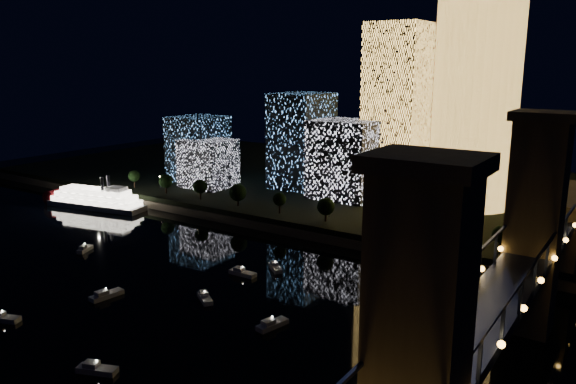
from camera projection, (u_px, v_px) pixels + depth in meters
name	position (u px, v px, depth m)	size (l,w,h in m)	color
ground	(165.00, 340.00, 124.46)	(520.00, 520.00, 0.00)	black
far_bank	(425.00, 194.00, 253.35)	(420.00, 160.00, 5.00)	black
seawall	(342.00, 240.00, 190.46)	(420.00, 6.00, 3.00)	#6B5E4C
tower_cylindrical	(476.00, 92.00, 214.26)	(34.00, 34.00, 88.55)	#F0B14D
tower_rectangular	(396.00, 111.00, 233.44)	(22.42, 22.42, 71.35)	#F0B14D
midrise_blocks	(274.00, 150.00, 251.91)	(99.63, 47.80, 42.33)	white
truss_bridge	(469.00, 346.00, 88.49)	(13.00, 266.00, 50.00)	navy
riverboat	(92.00, 199.00, 238.86)	(49.43, 18.78, 14.61)	silver
motorboats	(207.00, 321.00, 131.73)	(121.36, 79.60, 2.78)	silver
esplanade_trees	(272.00, 198.00, 211.44)	(165.38, 6.89, 8.94)	black
street_lamps	(280.00, 198.00, 217.01)	(132.70, 0.70, 5.65)	black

